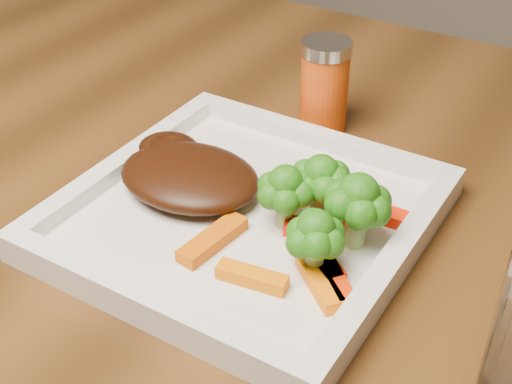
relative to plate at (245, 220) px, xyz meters
The scene contains 15 objects.
plate is the anchor object (origin of this frame).
steak 0.06m from the plate, behind, with size 0.12×0.10×0.03m, color #361608.
broccoli_0 0.07m from the plate, 28.03° to the left, with size 0.05×0.05×0.07m, color #1A7713, non-canonical shape.
broccoli_1 0.10m from the plate, ahead, with size 0.06×0.06×0.06m, color #327112, non-canonical shape.
broccoli_2 0.09m from the plate, 23.08° to the right, with size 0.05×0.05×0.06m, color #237313, non-canonical shape.
broccoli_3 0.05m from the plate, ahead, with size 0.05×0.05×0.06m, color #1E6C12, non-canonical shape.
carrot_0 0.08m from the plate, 54.42° to the right, with size 0.05×0.01×0.01m, color orange.
carrot_1 0.10m from the plate, 26.97° to the right, with size 0.06×0.02×0.01m, color orange.
carrot_2 0.05m from the plate, 89.72° to the right, with size 0.06×0.02×0.01m, color #D15903.
carrot_3 0.11m from the plate, 26.47° to the left, with size 0.06×0.02×0.01m, color #FD2204.
carrot_4 0.07m from the plate, 70.38° to the left, with size 0.05×0.01×0.01m, color #FF3504.
carrot_5 0.08m from the plate, 16.26° to the right, with size 0.06×0.02×0.01m, color red.
carrot_6 0.07m from the plate, ahead, with size 0.06×0.02×0.01m, color #FF1704.
spice_shaker 0.18m from the plate, 96.46° to the left, with size 0.05×0.05×0.09m, color #C9430B.
carrot_7 0.11m from the plate, 21.86° to the right, with size 0.05×0.01×0.01m, color red.
Camera 1 is at (0.13, -0.34, 1.10)m, focal length 50.00 mm.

